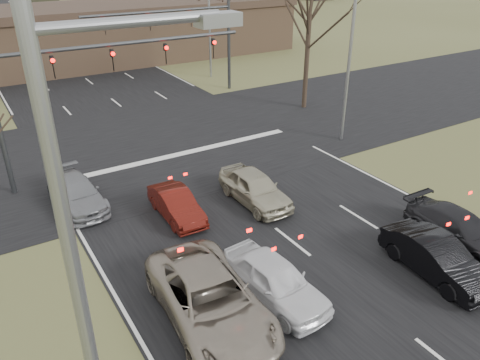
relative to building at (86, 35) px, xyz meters
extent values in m
plane|color=brown|center=(-2.00, -38.00, -2.67)|extent=(360.00, 360.00, 0.00)
cube|color=black|center=(-2.00, 22.00, -2.66)|extent=(14.00, 300.00, 0.02)
cube|color=black|center=(-2.00, -23.00, -2.65)|extent=(200.00, 14.00, 0.02)
cube|color=brown|center=(0.00, 0.00, -0.37)|extent=(42.00, 10.00, 4.60)
cube|color=#38281E|center=(0.00, 0.00, 2.28)|extent=(42.40, 10.40, 0.70)
cylinder|color=#383A3D|center=(-4.50, -25.00, 3.53)|extent=(12.00, 0.18, 0.18)
imported|color=black|center=(-7.83, -25.00, 2.83)|extent=(0.16, 0.20, 1.00)
imported|color=black|center=(-5.17, -25.00, 2.83)|extent=(0.16, 0.20, 1.00)
imported|color=black|center=(-2.50, -25.00, 2.83)|extent=(0.16, 0.20, 1.00)
imported|color=black|center=(0.17, -25.00, 2.83)|extent=(0.16, 0.20, 1.00)
cylinder|color=#383A3D|center=(7.00, -15.00, 1.33)|extent=(0.24, 0.24, 8.00)
cylinder|color=#383A3D|center=(1.50, -15.00, 3.53)|extent=(11.00, 0.18, 0.18)
imported|color=black|center=(3.86, -15.00, 2.83)|extent=(0.16, 0.20, 1.00)
imported|color=black|center=(0.71, -15.00, 2.83)|extent=(0.16, 0.20, 1.00)
imported|color=black|center=(-2.43, -15.00, 2.83)|extent=(0.16, 0.20, 1.00)
cylinder|color=gray|center=(-10.00, -42.00, 6.93)|extent=(2.00, 0.12, 0.12)
cube|color=gray|center=(-9.00, -42.00, 6.88)|extent=(0.50, 0.25, 0.15)
cylinder|color=gray|center=(7.00, -28.00, 2.33)|extent=(0.18, 0.18, 10.00)
cylinder|color=gray|center=(7.50, -11.00, 2.33)|extent=(0.18, 0.18, 10.00)
cylinder|color=black|center=(9.00, -22.00, 0.50)|extent=(0.32, 0.32, 6.33)
cylinder|color=black|center=(13.00, -3.00, -0.19)|extent=(0.32, 0.32, 4.95)
imported|color=gray|center=(-6.70, -37.04, -1.88)|extent=(3.06, 5.85, 1.57)
imported|color=white|center=(-4.45, -37.23, -1.96)|extent=(2.04, 4.28, 1.41)
imported|color=black|center=(1.00, -39.15, -1.98)|extent=(1.78, 4.26, 1.37)
imported|color=black|center=(3.34, -38.40, -2.02)|extent=(1.90, 4.46, 1.28)
imported|color=gray|center=(-8.29, -27.78, -2.03)|extent=(1.98, 4.43, 1.26)
imported|color=#50110B|center=(-5.00, -30.95, -2.07)|extent=(1.33, 3.63, 1.19)
imported|color=#B2AC90|center=(-1.50, -31.60, -1.95)|extent=(1.71, 4.22, 1.43)
camera|label=1|loc=(-11.67, -46.77, 7.63)|focal=35.00mm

